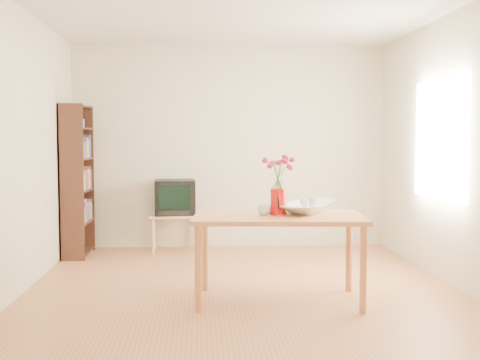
{
  "coord_description": "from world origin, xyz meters",
  "views": [
    {
      "loc": [
        -0.4,
        -5.51,
        1.41
      ],
      "look_at": [
        0.0,
        0.3,
        1.0
      ],
      "focal_mm": 45.0,
      "sensor_mm": 36.0,
      "label": 1
    }
  ],
  "objects": [
    {
      "name": "bowl",
      "position": [
        0.57,
        -0.24,
        1.0
      ],
      "size": [
        0.73,
        0.73,
        0.5
      ],
      "primitive_type": "imported",
      "rotation": [
        0.0,
        0.0,
        -0.52
      ],
      "color": "white",
      "rests_on": "table"
    },
    {
      "name": "television",
      "position": [
        -0.7,
        1.98,
        0.68
      ],
      "size": [
        0.52,
        0.49,
        0.43
      ],
      "rotation": [
        0.0,
        0.0,
        0.06
      ],
      "color": "black",
      "rests_on": "tv_stand"
    },
    {
      "name": "bookshelf",
      "position": [
        -1.85,
        1.75,
        0.84
      ],
      "size": [
        0.28,
        0.7,
        1.8
      ],
      "color": "black",
      "rests_on": "ground"
    },
    {
      "name": "mug",
      "position": [
        0.16,
        -0.44,
        0.79
      ],
      "size": [
        0.16,
        0.16,
        0.09
      ],
      "primitive_type": "imported",
      "rotation": [
        0.0,
        0.0,
        3.76
      ],
      "color": "white",
      "rests_on": "table"
    },
    {
      "name": "tv_stand",
      "position": [
        -0.7,
        1.97,
        0.39
      ],
      "size": [
        0.6,
        0.45,
        0.46
      ],
      "color": "tan",
      "rests_on": "ground"
    },
    {
      "name": "teacup_b",
      "position": [
        0.62,
        -0.22,
        0.96
      ],
      "size": [
        0.09,
        0.09,
        0.07
      ],
      "primitive_type": "imported",
      "rotation": [
        0.0,
        0.0,
        1.38
      ],
      "color": "white",
      "rests_on": "bowl"
    },
    {
      "name": "room",
      "position": [
        0.03,
        0.0,
        1.3
      ],
      "size": [
        4.5,
        4.5,
        4.5
      ],
      "color": "#A4633A",
      "rests_on": "ground"
    },
    {
      "name": "pitcher",
      "position": [
        0.28,
        -0.4,
        0.85
      ],
      "size": [
        0.15,
        0.22,
        0.23
      ],
      "rotation": [
        0.0,
        0.0,
        -0.08
      ],
      "color": "red",
      "rests_on": "table"
    },
    {
      "name": "table",
      "position": [
        0.28,
        -0.44,
        0.67
      ],
      "size": [
        1.51,
        0.95,
        0.75
      ],
      "rotation": [
        0.0,
        0.0,
        -0.09
      ],
      "color": "#BA6C3F",
      "rests_on": "ground"
    },
    {
      "name": "teacup_a",
      "position": [
        0.53,
        -0.24,
        0.95
      ],
      "size": [
        0.09,
        0.09,
        0.07
      ],
      "primitive_type": "imported",
      "rotation": [
        0.0,
        0.0,
        0.34
      ],
      "color": "white",
      "rests_on": "bowl"
    },
    {
      "name": "flowers",
      "position": [
        0.28,
        -0.4,
        1.15
      ],
      "size": [
        0.26,
        0.26,
        0.36
      ],
      "primitive_type": null,
      "color": "#C42E50",
      "rests_on": "pitcher"
    }
  ]
}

